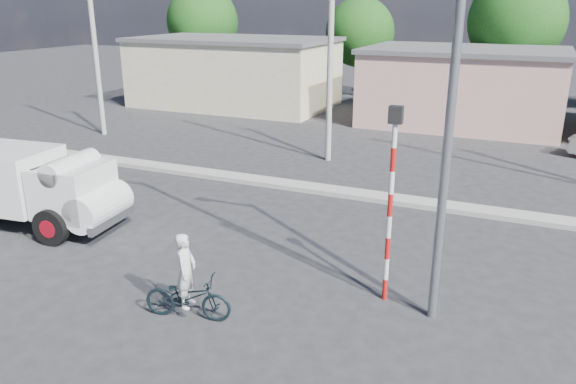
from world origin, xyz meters
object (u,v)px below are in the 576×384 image
at_px(bicycle, 188,297).
at_px(traffic_pole, 391,190).
at_px(truck, 30,185).
at_px(streetlight, 445,80).
at_px(cyclist, 187,283).

relative_size(bicycle, traffic_pole, 0.43).
distance_m(bicycle, traffic_pole, 4.81).
relative_size(truck, streetlight, 0.64).
xyz_separation_m(cyclist, streetlight, (4.51, 2.14, 4.15)).
bearing_deg(streetlight, cyclist, -154.57).
relative_size(cyclist, traffic_pole, 0.37).
xyz_separation_m(traffic_pole, streetlight, (0.94, -0.30, 2.37)).
bearing_deg(traffic_pole, cyclist, -145.62).
bearing_deg(traffic_pole, truck, 179.74).
bearing_deg(bicycle, streetlight, -77.10).
height_order(bicycle, streetlight, streetlight).
xyz_separation_m(bicycle, streetlight, (4.51, 2.14, 4.47)).
bearing_deg(streetlight, truck, 178.28).
height_order(truck, cyclist, truck).
distance_m(cyclist, traffic_pole, 4.68).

